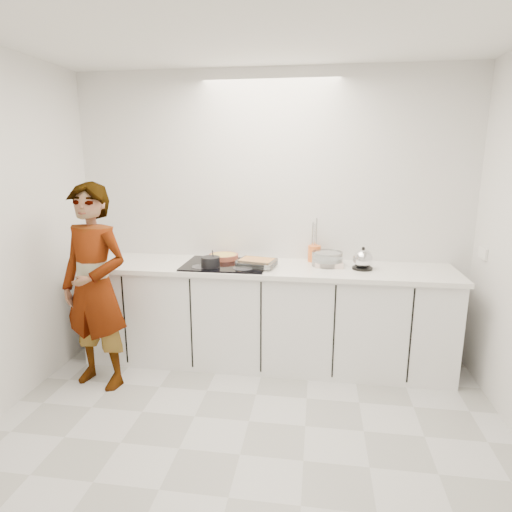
# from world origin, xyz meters

# --- Properties ---
(floor) EXTENTS (3.60, 3.20, 0.00)m
(floor) POSITION_xyz_m (0.00, 0.00, 0.00)
(floor) COLOR silver
(floor) RESTS_ON ground
(wall_back) EXTENTS (3.60, 0.00, 2.60)m
(wall_back) POSITION_xyz_m (0.00, 1.60, 1.30)
(wall_back) COLOR silver
(wall_back) RESTS_ON ground
(wall_front) EXTENTS (3.60, 0.00, 2.60)m
(wall_front) POSITION_xyz_m (0.00, -1.60, 1.30)
(wall_front) COLOR silver
(wall_front) RESTS_ON ground
(base_cabinets) EXTENTS (3.20, 0.58, 0.87)m
(base_cabinets) POSITION_xyz_m (0.00, 1.28, 0.43)
(base_cabinets) COLOR white
(base_cabinets) RESTS_ON floor
(countertop) EXTENTS (3.24, 0.64, 0.04)m
(countertop) POSITION_xyz_m (0.00, 1.28, 0.89)
(countertop) COLOR white
(countertop) RESTS_ON base_cabinets
(hob) EXTENTS (0.72, 0.54, 0.01)m
(hob) POSITION_xyz_m (-0.35, 1.26, 0.92)
(hob) COLOR black
(hob) RESTS_ON countertop
(tart_dish) EXTENTS (0.32, 0.32, 0.04)m
(tart_dish) POSITION_xyz_m (-0.41, 1.43, 0.95)
(tart_dish) COLOR #9F4B36
(tart_dish) RESTS_ON hob
(saucepan) EXTENTS (0.20, 0.20, 0.15)m
(saucepan) POSITION_xyz_m (-0.45, 1.12, 0.97)
(saucepan) COLOR black
(saucepan) RESTS_ON hob
(baking_dish) EXTENTS (0.35, 0.28, 0.06)m
(baking_dish) POSITION_xyz_m (-0.07, 1.22, 0.96)
(baking_dish) COLOR silver
(baking_dish) RESTS_ON hob
(mixing_bowl) EXTENTS (0.32, 0.32, 0.12)m
(mixing_bowl) POSITION_xyz_m (0.53, 1.37, 0.97)
(mixing_bowl) COLOR silver
(mixing_bowl) RESTS_ON countertop
(tea_towel) EXTENTS (0.24, 0.18, 0.04)m
(tea_towel) POSITION_xyz_m (0.55, 1.34, 0.93)
(tea_towel) COLOR white
(tea_towel) RESTS_ON countertop
(kettle) EXTENTS (0.23, 0.23, 0.19)m
(kettle) POSITION_xyz_m (0.83, 1.29, 0.99)
(kettle) COLOR black
(kettle) RESTS_ON countertop
(utensil_crock) EXTENTS (0.16, 0.16, 0.15)m
(utensil_crock) POSITION_xyz_m (0.42, 1.51, 0.98)
(utensil_crock) COLOR orange
(utensil_crock) RESTS_ON countertop
(cook) EXTENTS (0.68, 0.52, 1.66)m
(cook) POSITION_xyz_m (-1.30, 0.72, 0.83)
(cook) COLOR white
(cook) RESTS_ON floor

